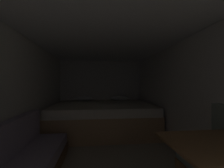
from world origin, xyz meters
TOP-DOWN VIEW (x-y plane):
  - ground_plane at (0.00, 1.76)m, footprint 6.99×6.99m
  - wall_back at (0.00, 4.28)m, footprint 2.71×0.05m
  - wall_left at (-1.33, 1.76)m, footprint 0.05×4.99m
  - wall_right at (1.33, 1.76)m, footprint 0.05×4.99m
  - ceiling_slab at (0.00, 1.76)m, footprint 2.71×4.99m
  - bed at (0.00, 3.28)m, footprint 2.49×1.87m
  - dinette_table at (0.81, 0.53)m, footprint 0.78×0.66m

SIDE VIEW (x-z plane):
  - ground_plane at x=0.00m, z-range 0.00..0.00m
  - bed at x=0.00m, z-range -0.07..0.78m
  - dinette_table at x=0.81m, z-range 0.27..1.00m
  - wall_back at x=0.00m, z-range 0.00..1.97m
  - wall_left at x=-1.33m, z-range 0.00..1.97m
  - wall_right at x=1.33m, z-range 0.00..1.97m
  - ceiling_slab at x=0.00m, z-range 1.97..2.02m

